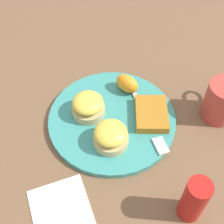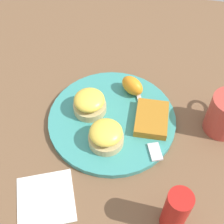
{
  "view_description": "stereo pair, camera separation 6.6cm",
  "coord_description": "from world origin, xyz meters",
  "px_view_note": "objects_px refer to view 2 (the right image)",
  "views": [
    {
      "loc": [
        -0.43,
        -0.02,
        0.59
      ],
      "look_at": [
        0.0,
        0.0,
        0.03
      ],
      "focal_mm": 50.0,
      "sensor_mm": 36.0,
      "label": 1
    },
    {
      "loc": [
        -0.42,
        -0.08,
        0.59
      ],
      "look_at": [
        0.0,
        0.0,
        0.03
      ],
      "focal_mm": 50.0,
      "sensor_mm": 36.0,
      "label": 2
    }
  ],
  "objects_px": {
    "orange_wedge": "(132,86)",
    "fork": "(147,126)",
    "condiment_bottle": "(176,211)",
    "sandwich_benedict_left": "(90,103)",
    "hashbrown_patty": "(152,119)",
    "sandwich_benedict_right": "(106,135)"
  },
  "relations": [
    {
      "from": "fork",
      "to": "condiment_bottle",
      "type": "relative_size",
      "value": 1.76
    },
    {
      "from": "sandwich_benedict_right",
      "to": "condiment_bottle",
      "type": "relative_size",
      "value": 0.68
    },
    {
      "from": "sandwich_benedict_right",
      "to": "fork",
      "type": "xyz_separation_m",
      "value": [
        0.06,
        -0.08,
        -0.02
      ]
    },
    {
      "from": "orange_wedge",
      "to": "condiment_bottle",
      "type": "xyz_separation_m",
      "value": [
        -0.3,
        -0.12,
        0.02
      ]
    },
    {
      "from": "fork",
      "to": "condiment_bottle",
      "type": "bearing_deg",
      "value": -160.69
    },
    {
      "from": "sandwich_benedict_left",
      "to": "hashbrown_patty",
      "type": "xyz_separation_m",
      "value": [
        -0.01,
        -0.14,
        -0.01
      ]
    },
    {
      "from": "hashbrown_patty",
      "to": "condiment_bottle",
      "type": "distance_m",
      "value": 0.23
    },
    {
      "from": "fork",
      "to": "condiment_bottle",
      "type": "distance_m",
      "value": 0.21
    },
    {
      "from": "sandwich_benedict_left",
      "to": "sandwich_benedict_right",
      "type": "distance_m",
      "value": 0.1
    },
    {
      "from": "sandwich_benedict_left",
      "to": "sandwich_benedict_right",
      "type": "relative_size",
      "value": 1.0
    },
    {
      "from": "sandwich_benedict_right",
      "to": "orange_wedge",
      "type": "distance_m",
      "value": 0.16
    },
    {
      "from": "sandwich_benedict_right",
      "to": "hashbrown_patty",
      "type": "height_order",
      "value": "sandwich_benedict_right"
    },
    {
      "from": "hashbrown_patty",
      "to": "orange_wedge",
      "type": "distance_m",
      "value": 0.1
    },
    {
      "from": "orange_wedge",
      "to": "fork",
      "type": "relative_size",
      "value": 0.3
    },
    {
      "from": "condiment_bottle",
      "to": "sandwich_benedict_right",
      "type": "bearing_deg",
      "value": 46.89
    },
    {
      "from": "sandwich_benedict_left",
      "to": "condiment_bottle",
      "type": "height_order",
      "value": "condiment_bottle"
    },
    {
      "from": "orange_wedge",
      "to": "fork",
      "type": "xyz_separation_m",
      "value": [
        -0.1,
        -0.05,
        -0.02
      ]
    },
    {
      "from": "fork",
      "to": "orange_wedge",
      "type": "bearing_deg",
      "value": 27.25
    },
    {
      "from": "sandwich_benedict_right",
      "to": "fork",
      "type": "distance_m",
      "value": 0.1
    },
    {
      "from": "sandwich_benedict_left",
      "to": "sandwich_benedict_right",
      "type": "xyz_separation_m",
      "value": [
        -0.08,
        -0.06,
        0.0
      ]
    },
    {
      "from": "hashbrown_patty",
      "to": "condiment_bottle",
      "type": "relative_size",
      "value": 0.86
    },
    {
      "from": "fork",
      "to": "sandwich_benedict_right",
      "type": "bearing_deg",
      "value": 124.51
    }
  ]
}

